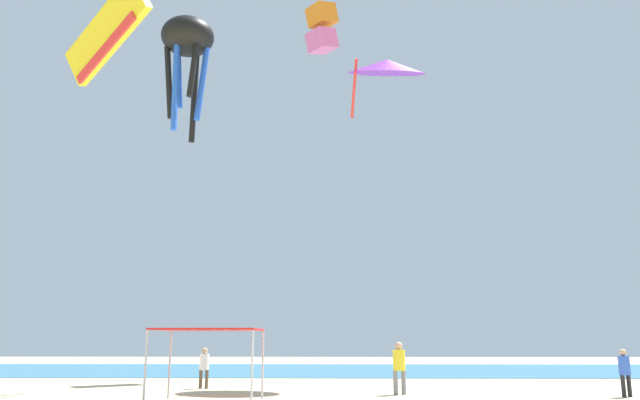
# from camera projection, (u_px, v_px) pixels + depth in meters

# --- Properties ---
(ocean_strip) EXTENTS (110.00, 18.00, 0.03)m
(ocean_strip) POSITION_uv_depth(u_px,v_px,m) (331.00, 370.00, 40.81)
(ocean_strip) COLOR teal
(ocean_strip) RESTS_ON ground
(canopy_tent) EXTENTS (3.27, 2.93, 2.31)m
(canopy_tent) POSITION_uv_depth(u_px,v_px,m) (209.00, 332.00, 20.29)
(canopy_tent) COLOR #B2B2B7
(canopy_tent) RESTS_ON ground
(person_near_tent) EXTENTS (0.41, 0.39, 1.64)m
(person_near_tent) POSITION_uv_depth(u_px,v_px,m) (625.00, 369.00, 22.00)
(person_near_tent) COLOR black
(person_near_tent) RESTS_ON ground
(person_leftmost) EXTENTS (0.47, 0.44, 1.87)m
(person_leftmost) POSITION_uv_depth(u_px,v_px,m) (399.00, 364.00, 22.94)
(person_leftmost) COLOR slate
(person_leftmost) RESTS_ON ground
(person_central) EXTENTS (0.41, 0.39, 1.63)m
(person_central) POSITION_uv_depth(u_px,v_px,m) (204.00, 364.00, 25.74)
(person_central) COLOR brown
(person_central) RESTS_ON ground
(kite_parafoil_yellow) EXTENTS (4.37, 3.35, 3.17)m
(kite_parafoil_yellow) POSITION_uv_depth(u_px,v_px,m) (106.00, 33.00, 24.00)
(kite_parafoil_yellow) COLOR yellow
(kite_octopus_black) EXTENTS (3.41, 3.41, 5.74)m
(kite_octopus_black) POSITION_uv_depth(u_px,v_px,m) (187.00, 43.00, 29.03)
(kite_octopus_black) COLOR black
(kite_delta_purple) EXTENTS (4.21, 4.22, 3.39)m
(kite_delta_purple) POSITION_uv_depth(u_px,v_px,m) (387.00, 66.00, 31.29)
(kite_delta_purple) COLOR purple
(kite_box_orange) EXTENTS (2.14, 2.11, 3.21)m
(kite_box_orange) POSITION_uv_depth(u_px,v_px,m) (322.00, 28.00, 38.38)
(kite_box_orange) COLOR orange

